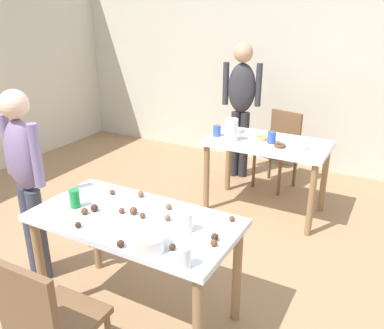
{
  "coord_description": "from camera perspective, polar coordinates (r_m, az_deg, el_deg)",
  "views": [
    {
      "loc": [
        1.33,
        -1.86,
        1.97
      ],
      "look_at": [
        0.03,
        0.52,
        0.9
      ],
      "focal_mm": 37.43,
      "sensor_mm": 36.0,
      "label": 1
    }
  ],
  "objects": [
    {
      "name": "person_adult_far",
      "position": [
        4.77,
        7.04,
        9.25
      ],
      "size": [
        0.45,
        0.27,
        1.6
      ],
      "color": "#28282D",
      "rests_on": "ground_plane"
    },
    {
      "name": "cup_far_1",
      "position": [
        3.91,
        11.27,
        3.78
      ],
      "size": [
        0.08,
        0.08,
        0.11
      ],
      "primitive_type": "cylinder",
      "color": "#3351B2",
      "rests_on": "dining_table_far"
    },
    {
      "name": "dining_table_far",
      "position": [
        4.01,
        10.64,
        1.75
      ],
      "size": [
        1.17,
        0.67,
        0.75
      ],
      "color": "white",
      "rests_on": "ground_plane"
    },
    {
      "name": "cup_far_0",
      "position": [
        4.06,
        3.57,
        4.8
      ],
      "size": [
        0.08,
        0.08,
        0.11
      ],
      "primitive_type": "cylinder",
      "color": "#3351B2",
      "rests_on": "dining_table_far"
    },
    {
      "name": "donut_far_0",
      "position": [
        4.24,
        6.6,
        4.93
      ],
      "size": [
        0.13,
        0.13,
        0.04
      ],
      "primitive_type": "torus",
      "color": "pink",
      "rests_on": "dining_table_far"
    },
    {
      "name": "cake_ball_2",
      "position": [
        2.23,
        3.13,
        -11.09
      ],
      "size": [
        0.04,
        0.04,
        0.04
      ],
      "primitive_type": "sphere",
      "color": "brown",
      "rests_on": "dining_table_near"
    },
    {
      "name": "ground_plane",
      "position": [
        3.02,
        -5.49,
        -19.32
      ],
      "size": [
        6.4,
        6.4,
        0.0
      ],
      "primitive_type": "plane",
      "color": "#9E7A56"
    },
    {
      "name": "cake_ball_12",
      "position": [
        2.49,
        -15.93,
        -8.27
      ],
      "size": [
        0.04,
        0.04,
        0.04
      ],
      "primitive_type": "sphere",
      "color": "#3D2319",
      "rests_on": "dining_table_near"
    },
    {
      "name": "cake_ball_7",
      "position": [
        2.2,
        -2.79,
        -11.64
      ],
      "size": [
        0.04,
        0.04,
        0.04
      ],
      "primitive_type": "sphere",
      "color": "#3D2319",
      "rests_on": "dining_table_near"
    },
    {
      "name": "cake_ball_3",
      "position": [
        2.65,
        -13.75,
        -6.01
      ],
      "size": [
        0.05,
        0.05,
        0.05
      ],
      "primitive_type": "sphere",
      "color": "#3D2319",
      "rests_on": "dining_table_near"
    },
    {
      "name": "fork_near",
      "position": [
        2.87,
        -13.89,
        -4.32
      ],
      "size": [
        0.17,
        0.02,
        0.01
      ],
      "primitive_type": "cube",
      "color": "silver",
      "rests_on": "dining_table_near"
    },
    {
      "name": "cake_ball_14",
      "position": [
        2.63,
        -15.09,
        -6.44
      ],
      "size": [
        0.04,
        0.04,
        0.04
      ],
      "primitive_type": "sphere",
      "color": "brown",
      "rests_on": "dining_table_near"
    },
    {
      "name": "cake_ball_4",
      "position": [
        2.48,
        -3.51,
        -7.58
      ],
      "size": [
        0.04,
        0.04,
        0.04
      ],
      "primitive_type": "sphere",
      "color": "brown",
      "rests_on": "dining_table_near"
    },
    {
      "name": "person_girl_near",
      "position": [
        3.09,
        -22.67,
        -0.99
      ],
      "size": [
        0.46,
        0.26,
        1.47
      ],
      "color": "#383D4C",
      "rests_on": "ground_plane"
    },
    {
      "name": "cake_ball_8",
      "position": [
        2.6,
        -3.34,
        -6.02
      ],
      "size": [
        0.04,
        0.04,
        0.04
      ],
      "primitive_type": "sphere",
      "color": "brown",
      "rests_on": "dining_table_near"
    },
    {
      "name": "cake_ball_1",
      "position": [
        2.48,
        5.71,
        -7.69
      ],
      "size": [
        0.04,
        0.04,
        0.04
      ],
      "primitive_type": "sphere",
      "color": "brown",
      "rests_on": "dining_table_near"
    },
    {
      "name": "cake_ball_11",
      "position": [
        2.28,
        3.26,
        -10.27
      ],
      "size": [
        0.04,
        0.04,
        0.04
      ],
      "primitive_type": "sphere",
      "color": "#3D2319",
      "rests_on": "dining_table_near"
    },
    {
      "name": "donut_far_2",
      "position": [
        3.85,
        15.36,
        2.55
      ],
      "size": [
        0.12,
        0.12,
        0.04
      ],
      "primitive_type": "torus",
      "color": "white",
      "rests_on": "dining_table_far"
    },
    {
      "name": "donut_far_1",
      "position": [
        4.01,
        9.96,
        3.76
      ],
      "size": [
        0.13,
        0.13,
        0.04
      ],
      "primitive_type": "torus",
      "color": "gold",
      "rests_on": "dining_table_far"
    },
    {
      "name": "cake_ball_9",
      "position": [
        2.52,
        -7.07,
        -7.21
      ],
      "size": [
        0.04,
        0.04,
        0.04
      ],
      "primitive_type": "sphere",
      "color": "brown",
      "rests_on": "dining_table_near"
    },
    {
      "name": "cake_ball_10",
      "position": [
        2.85,
        -11.31,
        -3.88
      ],
      "size": [
        0.04,
        0.04,
        0.04
      ],
      "primitive_type": "sphere",
      "color": "brown",
      "rests_on": "dining_table_near"
    },
    {
      "name": "donut_far_3",
      "position": [
        3.82,
        12.42,
        2.66
      ],
      "size": [
        0.11,
        0.11,
        0.03
      ],
      "primitive_type": "torus",
      "color": "brown",
      "rests_on": "dining_table_far"
    },
    {
      "name": "cup_near_0",
      "position": [
        2.05,
        -1.13,
        -13.06
      ],
      "size": [
        0.07,
        0.07,
        0.11
      ],
      "primitive_type": "cylinder",
      "color": "white",
      "rests_on": "dining_table_near"
    },
    {
      "name": "pitcher_far",
      "position": [
        3.92,
        5.63,
        4.95
      ],
      "size": [
        0.13,
        0.13,
        0.22
      ],
      "primitive_type": "cylinder",
      "color": "white",
      "rests_on": "dining_table_far"
    },
    {
      "name": "cup_near_1",
      "position": [
        2.34,
        -0.82,
        -8.24
      ],
      "size": [
        0.08,
        0.08,
        0.12
      ],
      "primitive_type": "cylinder",
      "color": "white",
      "rests_on": "dining_table_near"
    },
    {
      "name": "chair_far_table",
      "position": [
        4.7,
        12.4,
        2.75
      ],
      "size": [
        0.49,
        0.49,
        0.87
      ],
      "color": "brown",
      "rests_on": "ground_plane"
    },
    {
      "name": "chair_near_table",
      "position": [
        2.29,
        -19.92,
        -20.12
      ],
      "size": [
        0.41,
        0.41,
        0.87
      ],
      "color": "brown",
      "rests_on": "ground_plane"
    },
    {
      "name": "cake_ball_13",
      "position": [
        2.25,
        -10.13,
        -11.05
      ],
      "size": [
        0.04,
        0.04,
        0.04
      ],
      "primitive_type": "sphere",
      "color": "#3D2319",
      "rests_on": "dining_table_near"
    },
    {
      "name": "dining_table_near",
      "position": [
        2.59,
        -8.15,
        -9.49
      ],
      "size": [
        1.31,
        0.66,
        0.75
      ],
      "color": "silver",
      "rests_on": "ground_plane"
    },
    {
      "name": "soda_can",
      "position": [
        2.72,
        -16.37,
        -4.69
      ],
      "size": [
        0.07,
        0.07,
        0.12
      ],
      "primitive_type": "cylinder",
      "color": "#198438",
      "rests_on": "dining_table_near"
    },
    {
      "name": "cake_ball_6",
      "position": [
        2.78,
        -7.32,
        -4.2
      ],
      "size": [
        0.04,
        0.04,
        0.04
      ],
      "primitive_type": "sphere",
      "color": "brown",
      "rests_on": "dining_table_near"
    },
    {
      "name": "cake_ball_5",
      "position": [
        2.59,
        -9.98,
        -6.49
      ],
      "size": [
        0.04,
        0.04,
        0.04
      ],
      "primitive_type": "sphere",
      "color": "brown",
      "rests_on": "dining_table_near"
    },
    {
      "name": "wall_back",
      "position": [
        5.28,
        14.22,
        13.62
      ],
      "size": [
        6.4,
        0.1,
        2.6
      ],
      "primitive_type": "cube",
      "color": "beige",
      "rests_on": "ground_plane"
    },
    {
      "name": "cake_ball_0",
      "position": [
        2.57,
        -8.35,
        -6.53
      ],
      "size": [
        0.05,
        0.05,
        0.05
      ],
      "primitive_type": "sphere",
      "color": "brown",
      "rests_on": "dining_table_near"
    },
    {
      "name": "mixing_bowl",
      "position": [
        2.21,
        -6.12,
        -10.91
      ],
      "size": [
        0.18,
        0.18,
        0.08
      ],
      "primitive_type": "cylinder",
      "color": "white",
      "rests_on": "dining_table_near"
    }
  ]
}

